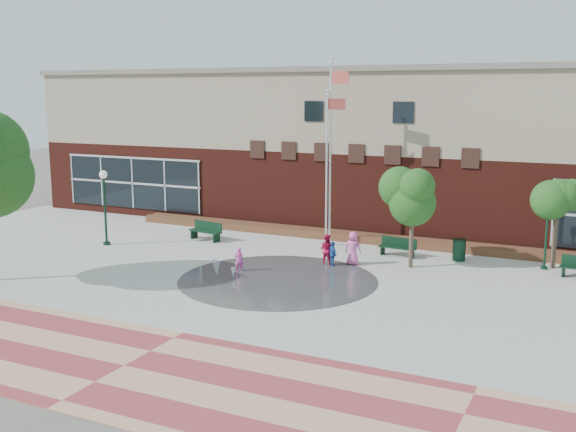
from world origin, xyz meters
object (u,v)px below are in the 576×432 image
at_px(flagpole_left, 331,145).
at_px(child_splash, 239,259).
at_px(bench_left, 205,234).
at_px(flagpole_right, 328,160).
at_px(trash_can, 459,250).

bearing_deg(flagpole_left, child_splash, -93.57).
xyz_separation_m(flagpole_left, bench_left, (-6.49, -1.74, -4.88)).
distance_m(flagpole_left, child_splash, 8.17).
bearing_deg(flagpole_right, trash_can, -22.06).
xyz_separation_m(flagpole_right, bench_left, (-6.34, -1.63, -4.13)).
height_order(flagpole_right, trash_can, flagpole_right).
bearing_deg(child_splash, flagpole_right, -132.64).
height_order(bench_left, trash_can, trash_can).
xyz_separation_m(flagpole_right, child_splash, (-1.57, -6.38, -3.90)).
bearing_deg(bench_left, flagpole_right, 26.20).
height_order(flagpole_left, flagpole_right, flagpole_left).
distance_m(flagpole_right, child_splash, 7.64).
relative_size(bench_left, child_splash, 1.89).
relative_size(flagpole_left, flagpole_right, 1.17).
xyz_separation_m(bench_left, child_splash, (4.77, -4.75, 0.22)).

